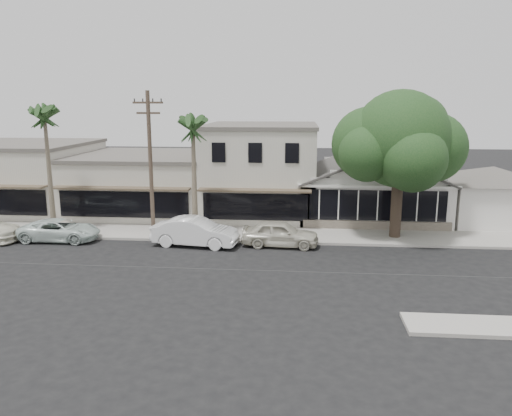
# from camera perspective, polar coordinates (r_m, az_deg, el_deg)

# --- Properties ---
(ground) EXTENTS (140.00, 140.00, 0.00)m
(ground) POSITION_cam_1_polar(r_m,az_deg,el_deg) (25.27, 4.99, -7.27)
(ground) COLOR black
(ground) RESTS_ON ground
(sidewalk_north) EXTENTS (90.00, 3.50, 0.15)m
(sidewalk_north) POSITION_cam_1_polar(r_m,az_deg,el_deg) (32.68, -9.15, -2.77)
(sidewalk_north) COLOR #9E9991
(sidewalk_north) RESTS_ON ground
(corner_shop) EXTENTS (10.40, 8.60, 5.10)m
(corner_shop) POSITION_cam_1_polar(r_m,az_deg,el_deg) (37.13, 12.88, 2.85)
(corner_shop) COLOR white
(corner_shop) RESTS_ON ground
(side_cottage) EXTENTS (6.00, 6.00, 3.00)m
(side_cottage) POSITION_cam_1_polar(r_m,az_deg,el_deg) (38.38, 25.21, 0.60)
(side_cottage) COLOR white
(side_cottage) RESTS_ON ground
(row_building_near) EXTENTS (8.00, 10.00, 6.50)m
(row_building_near) POSITION_cam_1_polar(r_m,az_deg,el_deg) (37.82, 0.59, 4.29)
(row_building_near) COLOR beige
(row_building_near) RESTS_ON ground
(row_building_midnear) EXTENTS (10.00, 10.00, 4.20)m
(row_building_midnear) POSITION_cam_1_polar(r_m,az_deg,el_deg) (39.72, -12.49, 2.70)
(row_building_midnear) COLOR beige
(row_building_midnear) RESTS_ON ground
(row_building_midfar) EXTENTS (11.00, 10.00, 5.00)m
(row_building_midfar) POSITION_cam_1_polar(r_m,az_deg,el_deg) (43.97, -25.70, 3.20)
(row_building_midfar) COLOR beige
(row_building_midfar) RESTS_ON ground
(utility_pole) EXTENTS (1.80, 0.24, 9.00)m
(utility_pole) POSITION_cam_1_polar(r_m,az_deg,el_deg) (30.61, -11.97, 5.11)
(utility_pole) COLOR brown
(utility_pole) RESTS_ON ground
(car_0) EXTENTS (4.60, 2.07, 1.53)m
(car_0) POSITION_cam_1_polar(r_m,az_deg,el_deg) (29.34, 2.78, -2.93)
(car_0) COLOR beige
(car_0) RESTS_ON ground
(car_1) EXTENTS (5.25, 2.38, 1.67)m
(car_1) POSITION_cam_1_polar(r_m,az_deg,el_deg) (29.63, -6.96, -2.73)
(car_1) COLOR white
(car_1) RESTS_ON ground
(car_2) EXTENTS (4.79, 2.24, 1.33)m
(car_2) POSITION_cam_1_polar(r_m,az_deg,el_deg) (32.79, -21.50, -2.36)
(car_2) COLOR silver
(car_2) RESTS_ON ground
(shade_tree) EXTENTS (8.20, 7.41, 9.10)m
(shade_tree) POSITION_cam_1_polar(r_m,az_deg,el_deg) (31.51, 15.93, 7.29)
(shade_tree) COLOR #423228
(shade_tree) RESTS_ON ground
(palm_east) EXTENTS (3.27, 3.27, 7.98)m
(palm_east) POSITION_cam_1_polar(r_m,az_deg,el_deg) (30.72, -7.23, 9.08)
(palm_east) COLOR #726651
(palm_east) RESTS_ON ground
(palm_mid) EXTENTS (2.56, 2.56, 8.60)m
(palm_mid) POSITION_cam_1_polar(r_m,az_deg,el_deg) (34.02, -23.02, 9.50)
(palm_mid) COLOR #726651
(palm_mid) RESTS_ON ground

